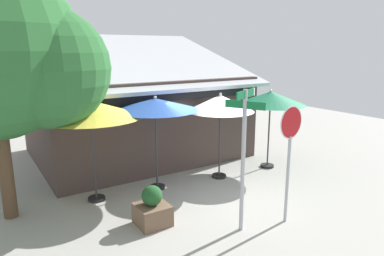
{
  "coord_description": "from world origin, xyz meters",
  "views": [
    {
      "loc": [
        -5.57,
        -7.26,
        3.91
      ],
      "look_at": [
        -0.12,
        1.2,
        1.6
      ],
      "focal_mm": 32.57,
      "sensor_mm": 36.0,
      "label": 1
    }
  ],
  "objects_px": {
    "sidewalk_planter": "(152,209)",
    "patio_umbrella_forest_green_far_right": "(271,99)",
    "stop_sign": "(290,144)",
    "patio_umbrella_mustard_left": "(91,110)",
    "patio_umbrella_ivory_right": "(220,104)",
    "shade_tree": "(6,56)",
    "patio_umbrella_royal_blue_center": "(155,105)",
    "street_sign_post": "(244,147)"
  },
  "relations": [
    {
      "from": "sidewalk_planter",
      "to": "patio_umbrella_forest_green_far_right",
      "type": "bearing_deg",
      "value": 16.12
    },
    {
      "from": "stop_sign",
      "to": "patio_umbrella_mustard_left",
      "type": "xyz_separation_m",
      "value": [
        -3.31,
        3.5,
        0.55
      ]
    },
    {
      "from": "patio_umbrella_ivory_right",
      "to": "stop_sign",
      "type": "bearing_deg",
      "value": -97.79
    },
    {
      "from": "patio_umbrella_mustard_left",
      "to": "sidewalk_planter",
      "type": "height_order",
      "value": "patio_umbrella_mustard_left"
    },
    {
      "from": "patio_umbrella_mustard_left",
      "to": "sidewalk_planter",
      "type": "distance_m",
      "value": 2.92
    },
    {
      "from": "patio_umbrella_mustard_left",
      "to": "patio_umbrella_ivory_right",
      "type": "bearing_deg",
      "value": -6.33
    },
    {
      "from": "patio_umbrella_mustard_left",
      "to": "shade_tree",
      "type": "relative_size",
      "value": 0.47
    },
    {
      "from": "patio_umbrella_ivory_right",
      "to": "shade_tree",
      "type": "height_order",
      "value": "shade_tree"
    },
    {
      "from": "patio_umbrella_royal_blue_center",
      "to": "shade_tree",
      "type": "distance_m",
      "value": 3.71
    },
    {
      "from": "patio_umbrella_royal_blue_center",
      "to": "patio_umbrella_ivory_right",
      "type": "height_order",
      "value": "patio_umbrella_royal_blue_center"
    },
    {
      "from": "patio_umbrella_mustard_left",
      "to": "stop_sign",
      "type": "bearing_deg",
      "value": -46.62
    },
    {
      "from": "stop_sign",
      "to": "shade_tree",
      "type": "bearing_deg",
      "value": 144.83
    },
    {
      "from": "patio_umbrella_mustard_left",
      "to": "patio_umbrella_royal_blue_center",
      "type": "height_order",
      "value": "patio_umbrella_mustard_left"
    },
    {
      "from": "stop_sign",
      "to": "patio_umbrella_forest_green_far_right",
      "type": "height_order",
      "value": "stop_sign"
    },
    {
      "from": "street_sign_post",
      "to": "patio_umbrella_royal_blue_center",
      "type": "relative_size",
      "value": 1.17
    },
    {
      "from": "street_sign_post",
      "to": "patio_umbrella_forest_green_far_right",
      "type": "height_order",
      "value": "street_sign_post"
    },
    {
      "from": "street_sign_post",
      "to": "patio_umbrella_royal_blue_center",
      "type": "xyz_separation_m",
      "value": [
        -0.5,
        3.06,
        0.51
      ]
    },
    {
      "from": "street_sign_post",
      "to": "sidewalk_planter",
      "type": "height_order",
      "value": "street_sign_post"
    },
    {
      "from": "patio_umbrella_ivory_right",
      "to": "patio_umbrella_forest_green_far_right",
      "type": "bearing_deg",
      "value": -3.33
    },
    {
      "from": "street_sign_post",
      "to": "sidewalk_planter",
      "type": "relative_size",
      "value": 3.33
    },
    {
      "from": "street_sign_post",
      "to": "patio_umbrella_royal_blue_center",
      "type": "distance_m",
      "value": 3.14
    },
    {
      "from": "stop_sign",
      "to": "shade_tree",
      "type": "distance_m",
      "value": 6.45
    },
    {
      "from": "patio_umbrella_royal_blue_center",
      "to": "sidewalk_planter",
      "type": "height_order",
      "value": "patio_umbrella_royal_blue_center"
    },
    {
      "from": "patio_umbrella_mustard_left",
      "to": "sidewalk_planter",
      "type": "bearing_deg",
      "value": -71.52
    },
    {
      "from": "patio_umbrella_royal_blue_center",
      "to": "patio_umbrella_forest_green_far_right",
      "type": "height_order",
      "value": "patio_umbrella_royal_blue_center"
    },
    {
      "from": "stop_sign",
      "to": "sidewalk_planter",
      "type": "height_order",
      "value": "stop_sign"
    },
    {
      "from": "patio_umbrella_royal_blue_center",
      "to": "patio_umbrella_ivory_right",
      "type": "bearing_deg",
      "value": -6.87
    },
    {
      "from": "patio_umbrella_forest_green_far_right",
      "to": "street_sign_post",
      "type": "bearing_deg",
      "value": -142.07
    },
    {
      "from": "patio_umbrella_royal_blue_center",
      "to": "sidewalk_planter",
      "type": "bearing_deg",
      "value": -120.1
    },
    {
      "from": "stop_sign",
      "to": "patio_umbrella_royal_blue_center",
      "type": "distance_m",
      "value": 3.73
    },
    {
      "from": "patio_umbrella_royal_blue_center",
      "to": "sidewalk_planter",
      "type": "relative_size",
      "value": 2.85
    },
    {
      "from": "patio_umbrella_forest_green_far_right",
      "to": "shade_tree",
      "type": "bearing_deg",
      "value": 175.5
    },
    {
      "from": "patio_umbrella_mustard_left",
      "to": "shade_tree",
      "type": "distance_m",
      "value": 2.19
    },
    {
      "from": "shade_tree",
      "to": "patio_umbrella_forest_green_far_right",
      "type": "bearing_deg",
      "value": -4.5
    },
    {
      "from": "patio_umbrella_ivory_right",
      "to": "sidewalk_planter",
      "type": "relative_size",
      "value": 2.83
    },
    {
      "from": "street_sign_post",
      "to": "patio_umbrella_ivory_right",
      "type": "bearing_deg",
      "value": 61.59
    },
    {
      "from": "street_sign_post",
      "to": "patio_umbrella_royal_blue_center",
      "type": "bearing_deg",
      "value": 99.2
    },
    {
      "from": "shade_tree",
      "to": "patio_umbrella_mustard_left",
      "type": "bearing_deg",
      "value": -1.85
    },
    {
      "from": "patio_umbrella_royal_blue_center",
      "to": "patio_umbrella_forest_green_far_right",
      "type": "bearing_deg",
      "value": -5.14
    },
    {
      "from": "patio_umbrella_ivory_right",
      "to": "shade_tree",
      "type": "relative_size",
      "value": 0.46
    },
    {
      "from": "patio_umbrella_forest_green_far_right",
      "to": "shade_tree",
      "type": "xyz_separation_m",
      "value": [
        -7.41,
        0.58,
        1.43
      ]
    },
    {
      "from": "patio_umbrella_mustard_left",
      "to": "patio_umbrella_ivory_right",
      "type": "distance_m",
      "value": 3.75
    }
  ]
}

